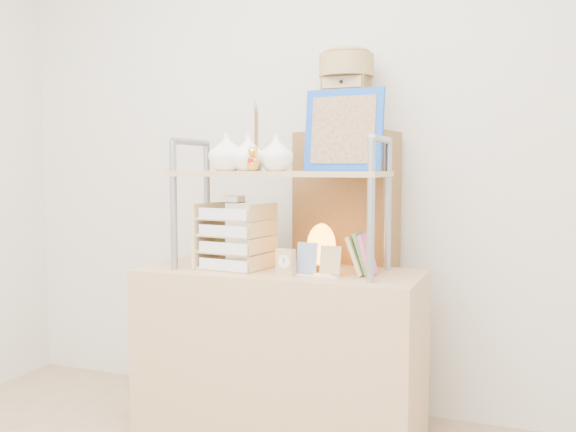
# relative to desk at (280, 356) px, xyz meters

# --- Properties ---
(desk) EXTENTS (1.20, 0.50, 0.75)m
(desk) POSITION_rel_desk_xyz_m (0.00, 0.00, 0.00)
(desk) COLOR tan
(desk) RESTS_ON ground
(cabinet) EXTENTS (0.48, 0.30, 1.35)m
(cabinet) POSITION_rel_desk_xyz_m (0.19, 0.37, 0.30)
(cabinet) COLOR brown
(cabinet) RESTS_ON ground
(hutch) EXTENTS (0.90, 0.34, 0.77)m
(hutch) POSITION_rel_desk_xyz_m (-0.03, 0.01, 0.83)
(hutch) COLOR gray
(hutch) RESTS_ON desk
(letter_tray) EXTENTS (0.29, 0.27, 0.32)m
(letter_tray) POSITION_rel_desk_xyz_m (-0.20, -0.04, 0.50)
(letter_tray) COLOR tan
(letter_tray) RESTS_ON desk
(salt_lamp) EXTENTS (0.13, 0.12, 0.20)m
(salt_lamp) POSITION_rel_desk_xyz_m (0.16, 0.08, 0.48)
(salt_lamp) COLOR brown
(salt_lamp) RESTS_ON desk
(desk_clock) EXTENTS (0.08, 0.05, 0.11)m
(desk_clock) POSITION_rel_desk_xyz_m (0.07, -0.12, 0.43)
(desk_clock) COLOR tan
(desk_clock) RESTS_ON desk
(postcard_stand) EXTENTS (0.19, 0.07, 0.13)m
(postcard_stand) POSITION_rel_desk_xyz_m (0.20, -0.09, 0.41)
(postcard_stand) COLOR white
(postcard_stand) RESTS_ON desk
(drawer_chest) EXTENTS (0.20, 0.16, 0.25)m
(drawer_chest) POSITION_rel_desk_xyz_m (0.19, 0.35, 1.10)
(drawer_chest) COLOR brown
(drawer_chest) RESTS_ON cabinet
(woven_basket) EXTENTS (0.25, 0.25, 0.10)m
(woven_basket) POSITION_rel_desk_xyz_m (0.19, 0.35, 1.28)
(woven_basket) COLOR olive
(woven_basket) RESTS_ON drawer_chest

